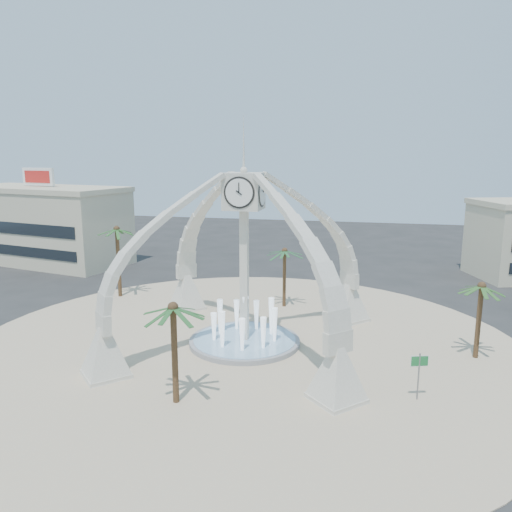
% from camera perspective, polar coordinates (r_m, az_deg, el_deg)
% --- Properties ---
extents(ground, '(140.00, 140.00, 0.00)m').
position_cam_1_polar(ground, '(36.73, -1.31, -10.05)').
color(ground, '#282828').
rests_on(ground, ground).
extents(plaza, '(40.00, 40.00, 0.06)m').
position_cam_1_polar(plaza, '(36.72, -1.31, -10.00)').
color(plaza, tan).
rests_on(plaza, ground).
extents(clock_tower, '(17.94, 17.94, 16.30)m').
position_cam_1_polar(clock_tower, '(34.87, -1.36, -0.08)').
color(clock_tower, silver).
rests_on(clock_tower, ground).
extents(fountain, '(8.00, 8.00, 3.62)m').
position_cam_1_polar(fountain, '(36.63, -1.31, -9.63)').
color(fountain, gray).
rests_on(fountain, ground).
extents(building_nw, '(23.75, 13.73, 11.90)m').
position_cam_1_polar(building_nw, '(68.89, -23.21, 3.36)').
color(building_nw, beige).
rests_on(building_nw, ground).
extents(palm_east, '(4.67, 4.67, 5.71)m').
position_cam_1_polar(palm_east, '(35.98, 24.39, -3.25)').
color(palm_east, brown).
rests_on(palm_east, ground).
extents(palm_west, '(4.98, 4.98, 7.33)m').
position_cam_1_polar(palm_west, '(48.85, -15.64, 2.85)').
color(palm_west, brown).
rests_on(palm_west, ground).
extents(palm_north, '(4.13, 4.13, 5.78)m').
position_cam_1_polar(palm_north, '(44.15, 3.29, 0.52)').
color(palm_north, brown).
rests_on(palm_north, ground).
extents(palm_south, '(4.05, 4.05, 6.21)m').
position_cam_1_polar(palm_south, '(27.07, -9.46, -5.97)').
color(palm_south, brown).
rests_on(palm_south, ground).
extents(street_sign, '(0.99, 0.33, 2.79)m').
position_cam_1_polar(street_sign, '(29.60, 18.15, -11.96)').
color(street_sign, slate).
rests_on(street_sign, ground).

